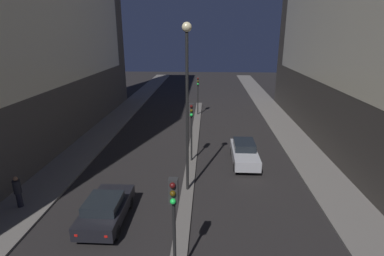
% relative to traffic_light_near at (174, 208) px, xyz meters
% --- Properties ---
extents(median_strip, '(0.71, 32.12, 0.13)m').
position_rel_traffic_light_near_xyz_m(median_strip, '(0.00, 13.52, -3.16)').
color(median_strip, '#66605B').
rests_on(median_strip, ground).
extents(traffic_light_near, '(0.32, 0.42, 4.21)m').
position_rel_traffic_light_near_xyz_m(traffic_light_near, '(0.00, 0.00, 0.00)').
color(traffic_light_near, black).
rests_on(traffic_light_near, median_strip).
extents(traffic_light_mid, '(0.32, 0.42, 4.21)m').
position_rel_traffic_light_near_xyz_m(traffic_light_mid, '(0.00, 11.00, 0.00)').
color(traffic_light_mid, black).
rests_on(traffic_light_mid, median_strip).
extents(traffic_light_far, '(0.32, 0.42, 4.21)m').
position_rel_traffic_light_near_xyz_m(traffic_light_far, '(0.00, 23.78, 0.00)').
color(traffic_light_far, black).
rests_on(traffic_light_far, median_strip).
extents(street_lamp, '(0.50, 0.50, 9.35)m').
position_rel_traffic_light_near_xyz_m(street_lamp, '(0.00, 6.84, 3.00)').
color(street_lamp, black).
rests_on(street_lamp, median_strip).
extents(car_left_lane, '(1.87, 4.04, 1.43)m').
position_rel_traffic_light_near_xyz_m(car_left_lane, '(-3.79, 3.58, -2.49)').
color(car_left_lane, black).
rests_on(car_left_lane, ground).
extents(car_right_lane, '(1.70, 4.60, 1.51)m').
position_rel_traffic_light_near_xyz_m(car_right_lane, '(3.79, 11.16, -2.46)').
color(car_right_lane, '#B2B2B7').
rests_on(car_right_lane, ground).
extents(pedestrian_on_left_sidewalk, '(0.38, 0.38, 1.75)m').
position_rel_traffic_light_near_xyz_m(pedestrian_on_left_sidewalk, '(-8.78, 4.53, -2.19)').
color(pedestrian_on_left_sidewalk, black).
rests_on(pedestrian_on_left_sidewalk, sidewalk_left).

